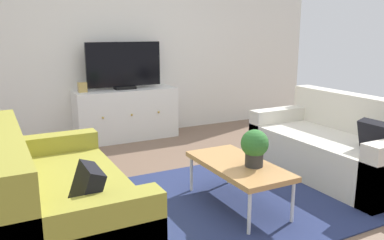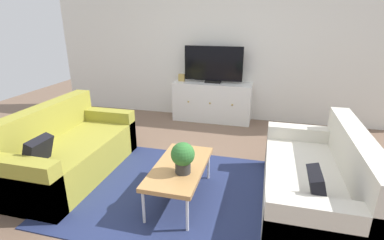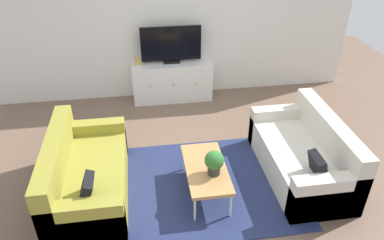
# 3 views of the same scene
# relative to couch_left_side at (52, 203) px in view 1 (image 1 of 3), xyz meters

# --- Properties ---
(ground_plane) EXTENTS (10.00, 10.00, 0.00)m
(ground_plane) POSITION_rel_couch_left_side_xyz_m (1.44, 0.10, -0.28)
(ground_plane) COLOR brown
(wall_back) EXTENTS (6.40, 0.12, 2.70)m
(wall_back) POSITION_rel_couch_left_side_xyz_m (1.44, 2.65, 1.07)
(wall_back) COLOR silver
(wall_back) RESTS_ON ground_plane
(area_rug) EXTENTS (2.50, 1.90, 0.01)m
(area_rug) POSITION_rel_couch_left_side_xyz_m (1.44, -0.05, -0.27)
(area_rug) COLOR navy
(area_rug) RESTS_ON ground_plane
(couch_left_side) EXTENTS (0.88, 1.73, 0.83)m
(couch_left_side) POSITION_rel_couch_left_side_xyz_m (0.00, 0.00, 0.00)
(couch_left_side) COLOR olive
(couch_left_side) RESTS_ON ground_plane
(couch_right_side) EXTENTS (0.88, 1.73, 0.83)m
(couch_right_side) POSITION_rel_couch_left_side_xyz_m (2.87, 0.00, 0.00)
(couch_right_side) COLOR beige
(couch_right_side) RESTS_ON ground_plane
(coffee_table) EXTENTS (0.50, 1.00, 0.39)m
(coffee_table) POSITION_rel_couch_left_side_xyz_m (1.50, -0.16, 0.08)
(coffee_table) COLOR #B7844C
(coffee_table) RESTS_ON ground_plane
(potted_plant) EXTENTS (0.23, 0.23, 0.31)m
(potted_plant) POSITION_rel_couch_left_side_xyz_m (1.57, -0.29, 0.28)
(potted_plant) COLOR #2D2D2D
(potted_plant) RESTS_ON coffee_table
(tv_console) EXTENTS (1.40, 0.47, 0.70)m
(tv_console) POSITION_rel_couch_left_side_xyz_m (1.35, 2.37, 0.07)
(tv_console) COLOR white
(tv_console) RESTS_ON ground_plane
(flat_screen_tv) EXTENTS (1.03, 0.16, 0.64)m
(flat_screen_tv) POSITION_rel_couch_left_side_xyz_m (1.35, 2.39, 0.74)
(flat_screen_tv) COLOR black
(flat_screen_tv) RESTS_ON tv_console
(mantel_clock) EXTENTS (0.11, 0.07, 0.13)m
(mantel_clock) POSITION_rel_couch_left_side_xyz_m (0.77, 2.37, 0.49)
(mantel_clock) COLOR tan
(mantel_clock) RESTS_ON tv_console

